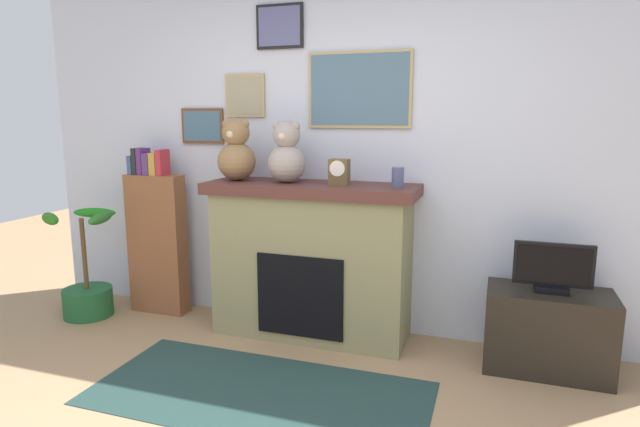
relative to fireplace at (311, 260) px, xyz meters
name	(u,v)px	position (x,y,z in m)	size (l,w,h in m)	color
back_wall	(345,156)	(0.16, 0.30, 0.73)	(5.20, 0.15, 2.60)	silver
fireplace	(311,260)	(0.00, 0.00, 0.00)	(1.52, 0.54, 1.13)	#878259
bookshelf	(157,238)	(-1.35, 0.04, 0.05)	(0.48, 0.16, 1.35)	brown
potted_plant	(87,284)	(-1.84, -0.24, -0.31)	(0.55, 0.62, 0.87)	#1E592D
tv_stand	(548,331)	(1.61, -0.06, -0.31)	(0.76, 0.40, 0.52)	black
television	(553,270)	(1.61, -0.06, 0.10)	(0.47, 0.14, 0.31)	black
area_rug	(259,393)	(0.00, -0.92, -0.57)	(1.99, 0.93, 0.01)	#223B37
candle_jar	(398,177)	(0.62, -0.02, 0.63)	(0.08, 0.08, 0.14)	#4C517A
mantel_clock	(339,172)	(0.21, -0.02, 0.65)	(0.13, 0.10, 0.18)	brown
teddy_bear_cream	(236,153)	(-0.58, -0.02, 0.76)	(0.28, 0.28, 0.45)	olive
teddy_bear_tan	(287,155)	(-0.18, -0.02, 0.76)	(0.27, 0.27, 0.44)	#A0938B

